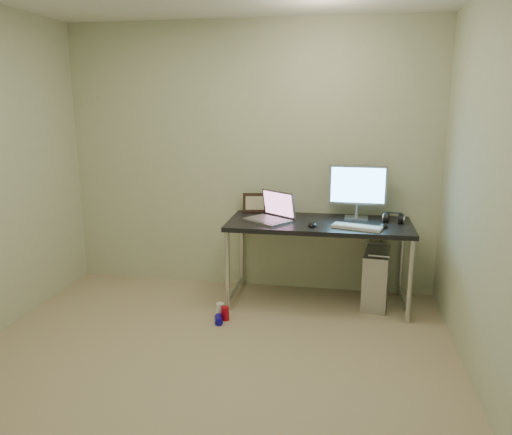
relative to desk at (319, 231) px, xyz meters
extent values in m
plane|color=tan|center=(-0.69, -1.40, -0.67)|extent=(3.50, 3.50, 0.00)
cube|color=beige|center=(-0.69, 0.35, 0.58)|extent=(3.50, 0.02, 2.50)
cube|color=beige|center=(1.06, -1.40, 0.58)|extent=(0.02, 3.50, 2.50)
cube|color=black|center=(0.00, 0.00, 0.06)|extent=(1.59, 0.70, 0.04)
cylinder|color=silver|center=(-0.76, -0.31, -0.32)|extent=(0.04, 0.04, 0.71)
cylinder|color=silver|center=(-0.76, 0.31, -0.32)|extent=(0.04, 0.04, 0.71)
cylinder|color=silver|center=(0.76, -0.31, -0.32)|extent=(0.04, 0.04, 0.71)
cylinder|color=silver|center=(0.76, 0.31, -0.32)|extent=(0.04, 0.04, 0.71)
cylinder|color=silver|center=(-0.76, 0.00, -0.59)|extent=(0.04, 0.62, 0.04)
cylinder|color=silver|center=(0.76, 0.00, -0.59)|extent=(0.04, 0.62, 0.04)
cube|color=#A8A8AC|center=(0.51, 0.04, -0.42)|extent=(0.27, 0.50, 0.49)
cylinder|color=#BABBC3|center=(0.51, -0.16, -0.16)|extent=(0.18, 0.05, 0.02)
cylinder|color=#BABBC3|center=(0.51, 0.24, -0.16)|extent=(0.18, 0.05, 0.02)
cylinder|color=black|center=(0.46, 0.30, -0.27)|extent=(0.01, 0.16, 0.69)
cylinder|color=black|center=(0.55, 0.28, -0.29)|extent=(0.02, 0.11, 0.71)
cylinder|color=#B3081A|center=(-0.73, -0.52, -0.61)|extent=(0.08, 0.08, 0.12)
cylinder|color=white|center=(-0.79, -0.46, -0.61)|extent=(0.08, 0.08, 0.12)
cylinder|color=#130AA5|center=(-0.77, -0.59, -0.64)|extent=(0.09, 0.13, 0.06)
cube|color=#BABBC3|center=(-0.45, -0.06, 0.09)|extent=(0.45, 0.43, 0.02)
cube|color=gray|center=(-0.45, -0.06, 0.10)|extent=(0.39, 0.37, 0.00)
cube|color=gray|center=(-0.37, 0.05, 0.22)|extent=(0.33, 0.26, 0.24)
cube|color=#7D4B64|center=(-0.37, 0.04, 0.22)|extent=(0.29, 0.23, 0.20)
cube|color=#BABBC3|center=(0.32, 0.19, 0.09)|extent=(0.21, 0.15, 0.01)
cylinder|color=#BABBC3|center=(0.32, 0.21, 0.15)|extent=(0.03, 0.03, 0.11)
cube|color=#BABBC3|center=(0.32, 0.20, 0.38)|extent=(0.51, 0.05, 0.35)
cube|color=#4FA7DF|center=(0.32, 0.18, 0.38)|extent=(0.47, 0.02, 0.31)
cube|color=silver|center=(0.32, -0.18, 0.09)|extent=(0.42, 0.24, 0.02)
ellipsoid|color=black|center=(0.54, -0.11, 0.10)|extent=(0.10, 0.13, 0.04)
ellipsoid|color=black|center=(-0.05, -0.16, 0.10)|extent=(0.08, 0.13, 0.04)
cylinder|color=black|center=(0.58, 0.09, 0.11)|extent=(0.06, 0.11, 0.10)
cylinder|color=black|center=(0.70, 0.09, 0.11)|extent=(0.06, 0.11, 0.10)
cube|color=black|center=(0.64, 0.09, 0.16)|extent=(0.14, 0.04, 0.01)
cube|color=black|center=(-0.62, 0.29, 0.17)|extent=(0.24, 0.10, 0.18)
cylinder|color=silver|center=(-0.41, 0.24, 0.13)|extent=(0.01, 0.01, 0.09)
cylinder|color=silver|center=(-0.41, 0.24, 0.18)|extent=(0.05, 0.04, 0.04)
camera|label=1|loc=(0.19, -4.27, 1.11)|focal=35.00mm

